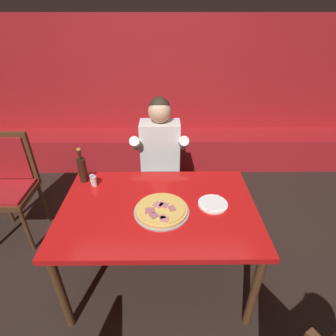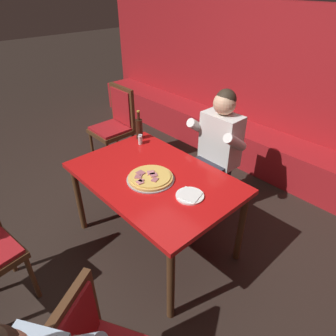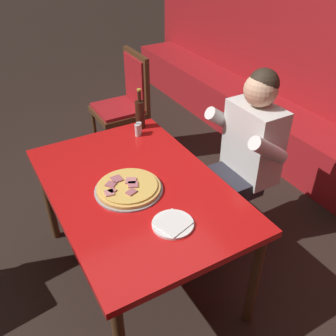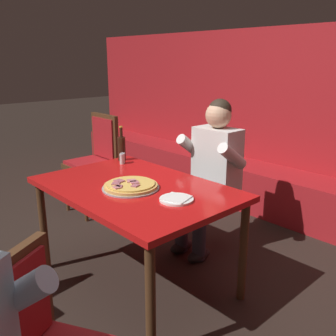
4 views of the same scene
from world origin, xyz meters
The scene contains 11 objects.
ground_plane centered at (0.00, 0.00, 0.00)m, with size 24.00×24.00×0.00m, color black.
booth_wall_panel centered at (0.00, 2.18, 0.95)m, with size 6.80×0.16×1.90m, color #A3191E.
booth_bench centered at (0.00, 1.86, 0.23)m, with size 6.46×0.48×0.46m, color #A3191E.
main_dining_table centered at (0.00, 0.00, 0.67)m, with size 1.38×0.92×0.75m.
pizza centered at (0.02, -0.06, 0.77)m, with size 0.38×0.38×0.05m.
plate_white_paper centered at (0.39, 0.02, 0.76)m, with size 0.21×0.21×0.02m.
beer_bottle centered at (-0.61, 0.33, 0.86)m, with size 0.07×0.07×0.29m.
shaker_black_pepper centered at (-0.52, 0.28, 0.79)m, with size 0.04×0.04×0.09m.
shaker_parmesan centered at (-0.50, 0.26, 0.79)m, with size 0.04×0.04×0.09m.
diner_seated_blue_shirt centered at (0.00, 0.77, 0.71)m, with size 0.53×0.53×1.27m.
dining_chair_near_right centered at (-1.39, 0.56, 0.60)m, with size 0.44×0.44×1.02m.
Camera 2 is at (1.56, -1.28, 2.11)m, focal length 32.00 mm.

